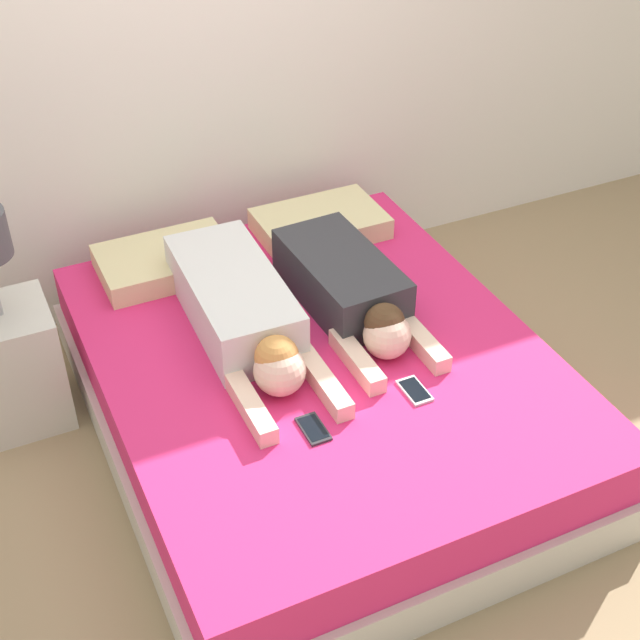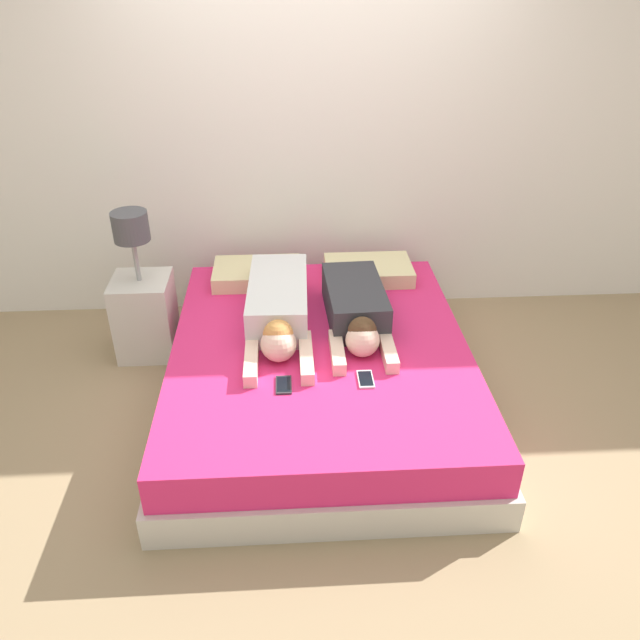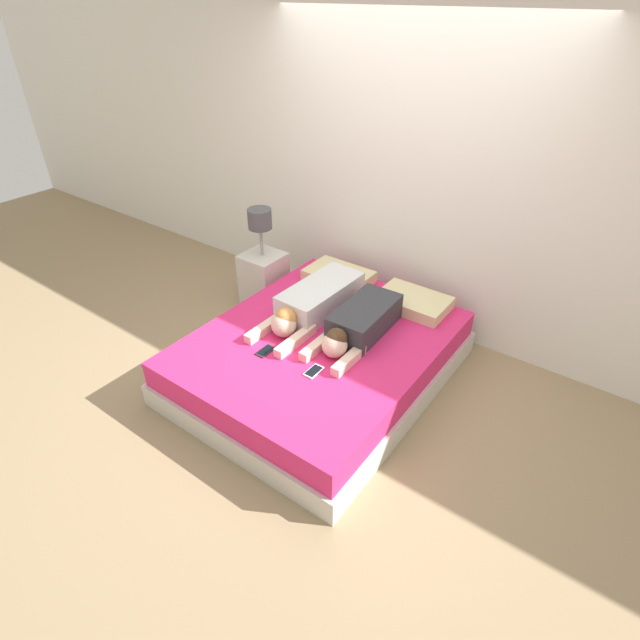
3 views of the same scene
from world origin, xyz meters
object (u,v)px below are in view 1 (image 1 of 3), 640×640
Objects in this scene: pillow_head_right at (320,224)px; nightstand at (11,353)px; person_right at (351,291)px; cell_phone_left at (313,429)px; person_left at (242,312)px; bed at (320,389)px; pillow_head_left at (166,261)px; cell_phone_right at (415,391)px.

nightstand reaches higher than pillow_head_right.
cell_phone_left is (-0.43, -0.57, -0.10)m from person_right.
person_right is (0.45, -0.04, -0.00)m from person_left.
pillow_head_right is 0.62× the size of person_right.
bed is at bearing -44.17° from person_left.
person_left is 0.62m from cell_phone_left.
person_left is at bearing 92.11° from cell_phone_left.
pillow_head_left is 0.62× the size of person_right.
person_right reaches higher than bed.
nightstand is (-1.09, 0.58, 0.14)m from bed.
person_right is 6.18× the size of cell_phone_left.
person_left is 1.21× the size of person_right.
pillow_head_right is at bearing 8.22° from nightstand.
pillow_head_left reaches higher than cell_phone_left.
pillow_head_right is at bearing 82.19° from cell_phone_right.
person_left is 1.14× the size of nightstand.
person_right is at bearing -16.93° from nightstand.
pillow_head_left is at bearing 180.00° from pillow_head_right.
cell_phone_right is at bearing -63.15° from pillow_head_left.
person_right is at bearing 38.90° from bed.
cell_phone_left is 1.31m from nightstand.
bed is at bearing -141.10° from person_right.
nightstand reaches higher than cell_phone_right.
cell_phone_left is at bearing -82.09° from pillow_head_left.
nightstand is at bearing 157.58° from person_left.
person_right is 0.72m from cell_phone_left.
pillow_head_right is at bearing 0.00° from pillow_head_left.
pillow_head_right reaches higher than bed.
person_left is (-0.60, -0.57, 0.06)m from pillow_head_right.
cell_phone_right is (0.44, -0.59, -0.10)m from person_left.
pillow_head_left is at bearing 134.16° from person_right.
person_left is at bearing -76.02° from pillow_head_left.
bed is 0.47m from cell_phone_right.
cell_phone_left reaches higher than bed.
person_left is (0.14, -0.57, 0.06)m from pillow_head_left.
cell_phone_left is (-0.58, -1.18, -0.04)m from pillow_head_right.
nightstand is at bearing -171.78° from pillow_head_right.
cell_phone_left and cell_phone_right have the same top height.
cell_phone_right is (-0.01, -0.54, -0.10)m from person_right.
pillow_head_left is 3.83× the size of cell_phone_left.
cell_phone_right is (0.42, 0.02, 0.00)m from cell_phone_left.
cell_phone_right is at bearing 3.23° from cell_phone_left.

